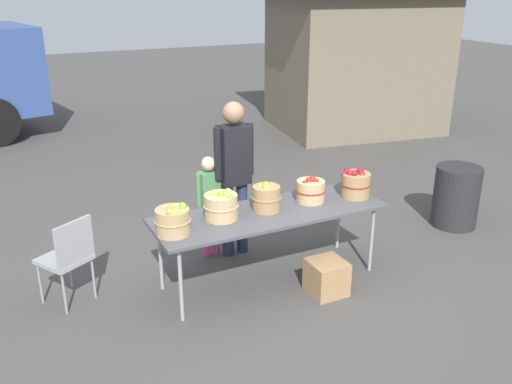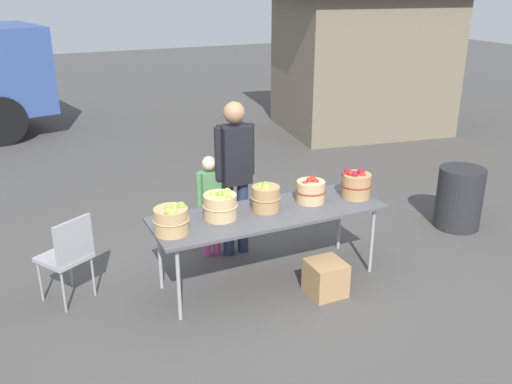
% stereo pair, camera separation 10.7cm
% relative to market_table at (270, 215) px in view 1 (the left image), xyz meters
% --- Properties ---
extents(ground_plane, '(40.00, 40.00, 0.00)m').
position_rel_market_table_xyz_m(ground_plane, '(0.00, 0.00, -0.71)').
color(ground_plane, '#474442').
extents(market_table, '(2.30, 0.76, 0.75)m').
position_rel_market_table_xyz_m(market_table, '(0.00, 0.00, 0.00)').
color(market_table, '#4C4C51').
rests_on(market_table, ground).
extents(apple_basket_green_0, '(0.32, 0.32, 0.29)m').
position_rel_market_table_xyz_m(apple_basket_green_0, '(-1.00, -0.07, 0.17)').
color(apple_basket_green_0, tan).
rests_on(apple_basket_green_0, market_table).
extents(apple_basket_green_1, '(0.33, 0.33, 0.28)m').
position_rel_market_table_xyz_m(apple_basket_green_1, '(-0.48, 0.06, 0.17)').
color(apple_basket_green_1, tan).
rests_on(apple_basket_green_1, market_table).
extents(apple_basket_green_2, '(0.29, 0.29, 0.30)m').
position_rel_market_table_xyz_m(apple_basket_green_2, '(-0.01, 0.05, 0.17)').
color(apple_basket_green_2, '#A87F51').
rests_on(apple_basket_green_2, market_table).
extents(apple_basket_red_0, '(0.31, 0.31, 0.26)m').
position_rel_market_table_xyz_m(apple_basket_red_0, '(0.50, 0.06, 0.16)').
color(apple_basket_red_0, tan).
rests_on(apple_basket_red_0, market_table).
extents(apple_basket_red_1, '(0.32, 0.32, 0.30)m').
position_rel_market_table_xyz_m(apple_basket_red_1, '(0.98, -0.03, 0.18)').
color(apple_basket_red_1, '#A87F51').
rests_on(apple_basket_red_1, market_table).
extents(vendor_adult, '(0.45, 0.23, 1.70)m').
position_rel_market_table_xyz_m(vendor_adult, '(-0.06, 0.69, 0.29)').
color(vendor_adult, '#262D4C').
rests_on(vendor_adult, ground).
extents(child_customer, '(0.30, 0.16, 1.14)m').
position_rel_market_table_xyz_m(child_customer, '(-0.33, 0.76, -0.04)').
color(child_customer, '#CC3F8C').
rests_on(child_customer, ground).
extents(food_kiosk, '(3.90, 3.40, 2.74)m').
position_rel_market_table_xyz_m(food_kiosk, '(4.39, 4.76, 0.67)').
color(food_kiosk, '#726651').
rests_on(food_kiosk, ground).
extents(folding_chair, '(0.55, 0.55, 0.86)m').
position_rel_market_table_xyz_m(folding_chair, '(-1.85, 0.43, -0.20)').
color(folding_chair, '#99999E').
rests_on(folding_chair, ground).
extents(trash_barrel, '(0.55, 0.55, 0.75)m').
position_rel_market_table_xyz_m(trash_barrel, '(2.68, 0.19, -0.33)').
color(trash_barrel, '#262628').
rests_on(trash_barrel, ground).
extents(produce_crate, '(0.34, 0.34, 0.34)m').
position_rel_market_table_xyz_m(produce_crate, '(0.38, -0.47, -0.54)').
color(produce_crate, '#A87F51').
rests_on(produce_crate, ground).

